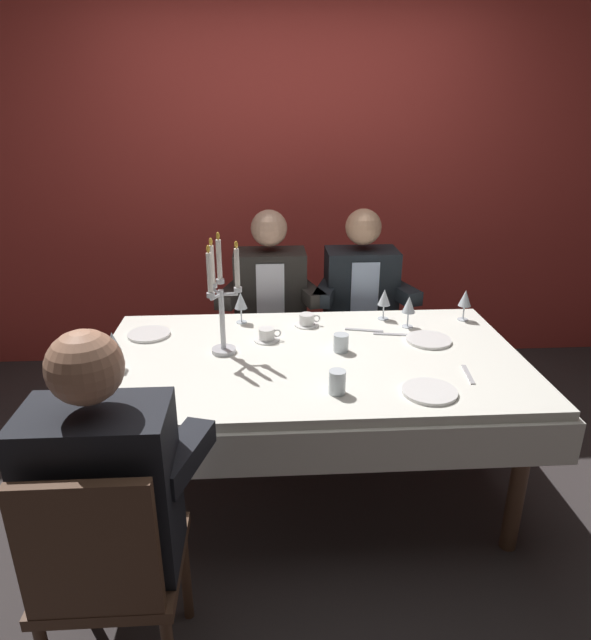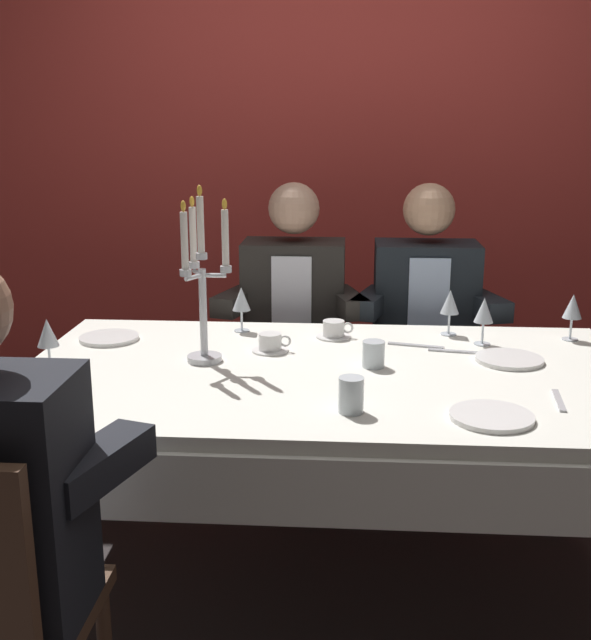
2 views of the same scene
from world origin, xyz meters
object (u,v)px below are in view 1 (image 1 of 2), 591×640
at_px(water_tumbler_1, 341,343).
at_px(coffee_cup_1, 267,335).
at_px(wine_glass_3, 113,343).
at_px(coffee_cup_0, 307,320).
at_px(wine_glass_2, 465,299).
at_px(dining_table, 310,379).
at_px(water_tumbler_0, 337,382).
at_px(wine_glass_1, 384,298).
at_px(dinner_plate_0, 149,334).
at_px(seated_diner_0, 103,490).
at_px(seated_diner_1, 270,294).
at_px(seated_diner_2, 360,292).
at_px(dinner_plate_1, 429,391).
at_px(wine_glass_0, 241,302).
at_px(dinner_plate_2, 429,340).
at_px(wine_glass_4, 409,305).
at_px(candelabra, 221,302).

relative_size(water_tumbler_1, coffee_cup_1, 0.63).
relative_size(wine_glass_3, coffee_cup_0, 1.24).
bearing_deg(wine_glass_2, coffee_cup_1, -168.53).
bearing_deg(dining_table, water_tumbler_0, -78.44).
relative_size(wine_glass_1, wine_glass_3, 1.00).
bearing_deg(dinner_plate_0, water_tumbler_0, -36.74).
bearing_deg(coffee_cup_0, seated_diner_0, -119.41).
height_order(dining_table, dinner_plate_0, dinner_plate_0).
relative_size(dinner_plate_0, seated_diner_1, 0.17).
relative_size(water_tumbler_1, seated_diner_2, 0.07).
bearing_deg(dinner_plate_1, wine_glass_1, 91.09).
distance_m(wine_glass_0, water_tumbler_0, 0.87).
xyz_separation_m(dinner_plate_1, wine_glass_3, (-1.28, 0.30, 0.11)).
height_order(dining_table, dinner_plate_2, dinner_plate_2).
bearing_deg(water_tumbler_1, dinner_plate_0, 165.33).
xyz_separation_m(dining_table, wine_glass_4, (0.52, 0.31, 0.24)).
relative_size(candelabra, seated_diner_1, 0.45).
distance_m(dinner_plate_1, seated_diner_2, 1.26).
xyz_separation_m(seated_diner_1, seated_diner_2, (0.55, 0.00, 0.00)).
bearing_deg(seated_diner_2, dinner_plate_2, -75.39).
bearing_deg(wine_glass_0, wine_glass_1, 0.43).
bearing_deg(dinner_plate_0, wine_glass_0, 18.08).
height_order(wine_glass_2, coffee_cup_0, wine_glass_2).
distance_m(coffee_cup_0, coffee_cup_1, 0.27).
relative_size(wine_glass_4, water_tumbler_1, 1.98).
xyz_separation_m(dinner_plate_0, wine_glass_1, (1.19, 0.15, 0.11)).
distance_m(water_tumbler_1, seated_diner_0, 1.24).
bearing_deg(wine_glass_3, wine_glass_2, 15.32).
distance_m(wine_glass_0, wine_glass_3, 0.72).
bearing_deg(seated_diner_2, wine_glass_0, -146.50).
bearing_deg(wine_glass_0, dinner_plate_1, -46.41).
bearing_deg(water_tumbler_0, wine_glass_0, 117.09).
bearing_deg(wine_glass_4, coffee_cup_1, -169.75).
relative_size(dining_table, wine_glass_1, 11.83).
bearing_deg(dinner_plate_2, dinner_plate_1, -105.75).
relative_size(wine_glass_1, coffee_cup_0, 1.24).
bearing_deg(coffee_cup_0, wine_glass_2, 1.93).
distance_m(candelabra, seated_diner_2, 1.16).
xyz_separation_m(dinner_plate_0, seated_diner_2, (1.15, 0.61, -0.01)).
distance_m(wine_glass_2, water_tumbler_1, 0.78).
xyz_separation_m(candelabra, dinner_plate_0, (-0.38, 0.22, -0.24)).
bearing_deg(water_tumbler_0, candelabra, 138.67).
relative_size(candelabra, water_tumbler_0, 5.78).
distance_m(candelabra, dinner_plate_1, 0.96).
bearing_deg(wine_glass_1, water_tumbler_1, -125.46).
relative_size(dinner_plate_0, dinner_plate_2, 0.96).
bearing_deg(coffee_cup_1, dinner_plate_1, -41.49).
height_order(candelabra, dinner_plate_2, candelabra).
distance_m(water_tumbler_1, seated_diner_1, 0.90).
bearing_deg(water_tumbler_0, wine_glass_1, 66.05).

